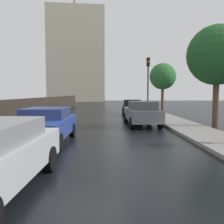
{
  "coord_description": "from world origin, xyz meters",
  "views": [
    {
      "loc": [
        0.54,
        -8.31,
        1.95
      ],
      "look_at": [
        0.86,
        4.23,
        1.0
      ],
      "focal_mm": 39.24,
      "sensor_mm": 36.0,
      "label": 1
    }
  ],
  "objects_px": {
    "street_tree_near": "(163,77)",
    "street_tree_mid": "(217,56)",
    "car_blue_behind_camera": "(45,125)",
    "car_black_far_ahead": "(132,107)",
    "traffic_light": "(148,76)",
    "car_grey_near_kerb": "(142,113)"
  },
  "relations": [
    {
      "from": "street_tree_near",
      "to": "street_tree_mid",
      "type": "height_order",
      "value": "street_tree_mid"
    },
    {
      "from": "car_grey_near_kerb",
      "to": "traffic_light",
      "type": "bearing_deg",
      "value": 75.72
    },
    {
      "from": "car_black_far_ahead",
      "to": "street_tree_mid",
      "type": "distance_m",
      "value": 9.91
    },
    {
      "from": "car_grey_near_kerb",
      "to": "car_black_far_ahead",
      "type": "distance_m",
      "value": 7.12
    },
    {
      "from": "car_blue_behind_camera",
      "to": "car_grey_near_kerb",
      "type": "bearing_deg",
      "value": -130.08
    },
    {
      "from": "street_tree_mid",
      "to": "car_grey_near_kerb",
      "type": "bearing_deg",
      "value": 160.36
    },
    {
      "from": "car_grey_near_kerb",
      "to": "street_tree_mid",
      "type": "height_order",
      "value": "street_tree_mid"
    },
    {
      "from": "traffic_light",
      "to": "street_tree_near",
      "type": "height_order",
      "value": "street_tree_near"
    },
    {
      "from": "car_black_far_ahead",
      "to": "street_tree_mid",
      "type": "relative_size",
      "value": 0.79
    },
    {
      "from": "car_grey_near_kerb",
      "to": "car_black_far_ahead",
      "type": "height_order",
      "value": "car_grey_near_kerb"
    },
    {
      "from": "car_blue_behind_camera",
      "to": "traffic_light",
      "type": "height_order",
      "value": "traffic_light"
    },
    {
      "from": "car_grey_near_kerb",
      "to": "street_tree_mid",
      "type": "relative_size",
      "value": 0.81
    },
    {
      "from": "car_blue_behind_camera",
      "to": "traffic_light",
      "type": "relative_size",
      "value": 0.89
    },
    {
      "from": "car_black_far_ahead",
      "to": "car_blue_behind_camera",
      "type": "distance_m",
      "value": 13.25
    },
    {
      "from": "car_blue_behind_camera",
      "to": "street_tree_mid",
      "type": "bearing_deg",
      "value": -154.52
    },
    {
      "from": "car_blue_behind_camera",
      "to": "street_tree_mid",
      "type": "height_order",
      "value": "street_tree_mid"
    },
    {
      "from": "car_black_far_ahead",
      "to": "traffic_light",
      "type": "bearing_deg",
      "value": -27.13
    },
    {
      "from": "car_grey_near_kerb",
      "to": "traffic_light",
      "type": "xyz_separation_m",
      "value": [
        1.47,
        6.35,
        2.74
      ]
    },
    {
      "from": "car_grey_near_kerb",
      "to": "car_blue_behind_camera",
      "type": "bearing_deg",
      "value": -132.71
    },
    {
      "from": "car_blue_behind_camera",
      "to": "street_tree_mid",
      "type": "distance_m",
      "value": 9.96
    },
    {
      "from": "street_tree_near",
      "to": "street_tree_mid",
      "type": "xyz_separation_m",
      "value": [
        0.1,
        -12.43,
        0.3
      ]
    },
    {
      "from": "car_blue_behind_camera",
      "to": "traffic_light",
      "type": "xyz_separation_m",
      "value": [
        6.1,
        11.58,
        2.78
      ]
    }
  ]
}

